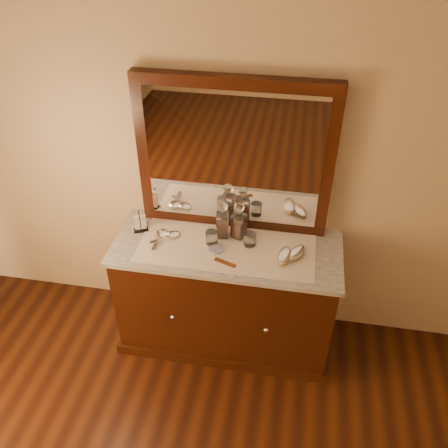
% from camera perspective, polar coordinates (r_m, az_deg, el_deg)
% --- Properties ---
extents(dresser_cabinet, '(1.40, 0.55, 0.82)m').
position_cam_1_polar(dresser_cabinet, '(3.23, 0.31, -8.77)').
color(dresser_cabinet, black).
rests_on(dresser_cabinet, floor).
extents(dresser_plinth, '(1.46, 0.59, 0.08)m').
position_cam_1_polar(dresser_plinth, '(3.51, 0.29, -13.00)').
color(dresser_plinth, black).
rests_on(dresser_plinth, floor).
extents(knob_left, '(0.04, 0.04, 0.04)m').
position_cam_1_polar(knob_left, '(3.06, -6.26, -11.23)').
color(knob_left, silver).
rests_on(knob_left, dresser_cabinet).
extents(knob_right, '(0.04, 0.04, 0.04)m').
position_cam_1_polar(knob_right, '(2.99, 5.17, -12.76)').
color(knob_right, silver).
rests_on(knob_right, dresser_cabinet).
extents(marble_top, '(1.44, 0.59, 0.03)m').
position_cam_1_polar(marble_top, '(2.94, 0.34, -2.98)').
color(marble_top, silver).
rests_on(marble_top, dresser_cabinet).
extents(mirror_frame, '(1.20, 0.08, 1.00)m').
position_cam_1_polar(mirror_frame, '(2.85, 1.23, 8.14)').
color(mirror_frame, black).
rests_on(mirror_frame, marble_top).
extents(mirror_glass, '(1.06, 0.01, 0.86)m').
position_cam_1_polar(mirror_glass, '(2.82, 1.12, 7.81)').
color(mirror_glass, white).
rests_on(mirror_glass, marble_top).
extents(lace_runner, '(1.10, 0.45, 0.00)m').
position_cam_1_polar(lace_runner, '(2.92, 0.28, -2.97)').
color(lace_runner, white).
rests_on(lace_runner, marble_top).
extents(pin_dish, '(0.11, 0.11, 0.02)m').
position_cam_1_polar(pin_dish, '(2.89, -1.00, -3.16)').
color(pin_dish, white).
rests_on(pin_dish, lace_runner).
extents(comb, '(0.14, 0.07, 0.01)m').
position_cam_1_polar(comb, '(2.81, 0.14, -4.74)').
color(comb, brown).
rests_on(comb, lace_runner).
extents(napkin_rack, '(0.11, 0.09, 0.14)m').
position_cam_1_polar(napkin_rack, '(3.08, -10.19, 0.08)').
color(napkin_rack, black).
rests_on(napkin_rack, marble_top).
extents(decanter_left, '(0.09, 0.09, 0.26)m').
position_cam_1_polar(decanter_left, '(2.95, -0.17, 0.12)').
color(decanter_left, brown).
rests_on(decanter_left, lace_runner).
extents(decanter_right, '(0.10, 0.10, 0.26)m').
position_cam_1_polar(decanter_right, '(2.95, 1.82, 0.06)').
color(decanter_right, brown).
rests_on(decanter_right, lace_runner).
extents(brush_near, '(0.11, 0.19, 0.05)m').
position_cam_1_polar(brush_near, '(2.84, 7.36, -3.96)').
color(brush_near, tan).
rests_on(brush_near, lace_runner).
extents(brush_far, '(0.13, 0.17, 0.04)m').
position_cam_1_polar(brush_far, '(2.88, 8.81, -3.53)').
color(brush_far, tan).
rests_on(brush_far, lace_runner).
extents(hand_mirror_outer, '(0.09, 0.22, 0.02)m').
position_cam_1_polar(hand_mirror_outer, '(3.02, -7.76, -1.42)').
color(hand_mirror_outer, silver).
rests_on(hand_mirror_outer, lace_runner).
extents(hand_mirror_inner, '(0.19, 0.18, 0.02)m').
position_cam_1_polar(hand_mirror_inner, '(3.02, -6.60, -1.43)').
color(hand_mirror_inner, silver).
rests_on(hand_mirror_inner, lace_runner).
extents(tumblers, '(0.32, 0.10, 0.09)m').
position_cam_1_polar(tumblers, '(2.92, 0.81, -1.76)').
color(tumblers, white).
rests_on(tumblers, lace_runner).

